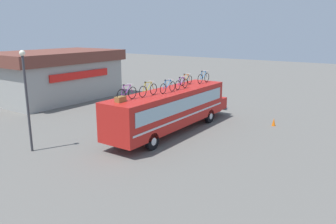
{
  "coord_description": "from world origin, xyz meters",
  "views": [
    {
      "loc": [
        -18.43,
        -12.64,
        6.98
      ],
      "look_at": [
        -0.19,
        0.0,
        1.5
      ],
      "focal_mm": 35.57,
      "sensor_mm": 36.0,
      "label": 1
    }
  ],
  "objects_px": {
    "rooftop_bicycle_4": "(181,84)",
    "rooftop_bicycle_5": "(186,80)",
    "rooftop_bicycle_2": "(148,90)",
    "rooftop_bicycle_3": "(168,87)",
    "rooftop_bicycle_6": "(203,78)",
    "traffic_cone": "(274,122)",
    "rooftop_bicycle_1": "(127,93)",
    "street_lamp": "(26,93)",
    "bus": "(171,108)",
    "luggage_bag_1": "(120,99)"
  },
  "relations": [
    {
      "from": "luggage_bag_1",
      "to": "street_lamp",
      "type": "distance_m",
      "value": 5.36
    },
    {
      "from": "rooftop_bicycle_5",
      "to": "bus",
      "type": "bearing_deg",
      "value": -171.62
    },
    {
      "from": "luggage_bag_1",
      "to": "rooftop_bicycle_4",
      "type": "relative_size",
      "value": 0.39
    },
    {
      "from": "rooftop_bicycle_5",
      "to": "rooftop_bicycle_1",
      "type": "bearing_deg",
      "value": -179.16
    },
    {
      "from": "rooftop_bicycle_4",
      "to": "rooftop_bicycle_1",
      "type": "bearing_deg",
      "value": 173.65
    },
    {
      "from": "rooftop_bicycle_3",
      "to": "rooftop_bicycle_1",
      "type": "bearing_deg",
      "value": 170.4
    },
    {
      "from": "luggage_bag_1",
      "to": "rooftop_bicycle_2",
      "type": "relative_size",
      "value": 0.35
    },
    {
      "from": "rooftop_bicycle_6",
      "to": "street_lamp",
      "type": "height_order",
      "value": "street_lamp"
    },
    {
      "from": "street_lamp",
      "to": "luggage_bag_1",
      "type": "bearing_deg",
      "value": -54.74
    },
    {
      "from": "rooftop_bicycle_3",
      "to": "traffic_cone",
      "type": "height_order",
      "value": "rooftop_bicycle_3"
    },
    {
      "from": "rooftop_bicycle_2",
      "to": "rooftop_bicycle_4",
      "type": "distance_m",
      "value": 3.37
    },
    {
      "from": "bus",
      "to": "rooftop_bicycle_1",
      "type": "distance_m",
      "value": 4.59
    },
    {
      "from": "bus",
      "to": "rooftop_bicycle_5",
      "type": "distance_m",
      "value": 2.98
    },
    {
      "from": "rooftop_bicycle_3",
      "to": "rooftop_bicycle_4",
      "type": "relative_size",
      "value": 1.09
    },
    {
      "from": "rooftop_bicycle_4",
      "to": "rooftop_bicycle_5",
      "type": "bearing_deg",
      "value": 21.45
    },
    {
      "from": "rooftop_bicycle_2",
      "to": "rooftop_bicycle_3",
      "type": "distance_m",
      "value": 1.7
    },
    {
      "from": "bus",
      "to": "street_lamp",
      "type": "bearing_deg",
      "value": 149.96
    },
    {
      "from": "rooftop_bicycle_4",
      "to": "rooftop_bicycle_2",
      "type": "bearing_deg",
      "value": 174.41
    },
    {
      "from": "rooftop_bicycle_4",
      "to": "rooftop_bicycle_5",
      "type": "height_order",
      "value": "rooftop_bicycle_5"
    },
    {
      "from": "rooftop_bicycle_2",
      "to": "rooftop_bicycle_3",
      "type": "height_order",
      "value": "rooftop_bicycle_2"
    },
    {
      "from": "rooftop_bicycle_5",
      "to": "rooftop_bicycle_6",
      "type": "height_order",
      "value": "rooftop_bicycle_6"
    },
    {
      "from": "rooftop_bicycle_6",
      "to": "traffic_cone",
      "type": "height_order",
      "value": "rooftop_bicycle_6"
    },
    {
      "from": "rooftop_bicycle_1",
      "to": "traffic_cone",
      "type": "distance_m",
      "value": 11.79
    },
    {
      "from": "luggage_bag_1",
      "to": "rooftop_bicycle_5",
      "type": "height_order",
      "value": "rooftop_bicycle_5"
    },
    {
      "from": "rooftop_bicycle_1",
      "to": "street_lamp",
      "type": "distance_m",
      "value": 5.69
    },
    {
      "from": "rooftop_bicycle_1",
      "to": "rooftop_bicycle_4",
      "type": "relative_size",
      "value": 1.06
    },
    {
      "from": "bus",
      "to": "rooftop_bicycle_6",
      "type": "height_order",
      "value": "rooftop_bicycle_6"
    },
    {
      "from": "rooftop_bicycle_2",
      "to": "rooftop_bicycle_5",
      "type": "bearing_deg",
      "value": 3.81
    },
    {
      "from": "bus",
      "to": "rooftop_bicycle_5",
      "type": "relative_size",
      "value": 7.52
    },
    {
      "from": "luggage_bag_1",
      "to": "rooftop_bicycle_6",
      "type": "xyz_separation_m",
      "value": [
        8.97,
        -0.47,
        0.24
      ]
    },
    {
      "from": "rooftop_bicycle_4",
      "to": "street_lamp",
      "type": "height_order",
      "value": "street_lamp"
    },
    {
      "from": "luggage_bag_1",
      "to": "rooftop_bicycle_1",
      "type": "xyz_separation_m",
      "value": [
        0.59,
        0.03,
        0.24
      ]
    },
    {
      "from": "rooftop_bicycle_4",
      "to": "rooftop_bicycle_5",
      "type": "xyz_separation_m",
      "value": [
        1.69,
        0.66,
        0.0
      ]
    },
    {
      "from": "bus",
      "to": "street_lamp",
      "type": "distance_m",
      "value": 9.36
    },
    {
      "from": "rooftop_bicycle_1",
      "to": "street_lamp",
      "type": "height_order",
      "value": "street_lamp"
    },
    {
      "from": "rooftop_bicycle_5",
      "to": "traffic_cone",
      "type": "relative_size",
      "value": 2.86
    },
    {
      "from": "street_lamp",
      "to": "rooftop_bicycle_1",
      "type": "bearing_deg",
      "value": -49.69
    },
    {
      "from": "traffic_cone",
      "to": "street_lamp",
      "type": "relative_size",
      "value": 0.1
    },
    {
      "from": "bus",
      "to": "luggage_bag_1",
      "type": "bearing_deg",
      "value": 177.2
    },
    {
      "from": "rooftop_bicycle_2",
      "to": "street_lamp",
      "type": "bearing_deg",
      "value": 139.74
    },
    {
      "from": "rooftop_bicycle_3",
      "to": "rooftop_bicycle_5",
      "type": "bearing_deg",
      "value": 11.25
    },
    {
      "from": "rooftop_bicycle_3",
      "to": "rooftop_bicycle_6",
      "type": "xyz_separation_m",
      "value": [
        4.99,
        0.08,
        0.03
      ]
    },
    {
      "from": "rooftop_bicycle_3",
      "to": "bus",
      "type": "bearing_deg",
      "value": 18.89
    },
    {
      "from": "bus",
      "to": "traffic_cone",
      "type": "height_order",
      "value": "bus"
    },
    {
      "from": "bus",
      "to": "rooftop_bicycle_1",
      "type": "xyz_separation_m",
      "value": [
        -4.28,
        0.27,
        1.64
      ]
    },
    {
      "from": "bus",
      "to": "luggage_bag_1",
      "type": "xyz_separation_m",
      "value": [
        -4.87,
        0.24,
        1.4
      ]
    },
    {
      "from": "luggage_bag_1",
      "to": "rooftop_bicycle_1",
      "type": "relative_size",
      "value": 0.37
    },
    {
      "from": "traffic_cone",
      "to": "street_lamp",
      "type": "bearing_deg",
      "value": 143.16
    },
    {
      "from": "rooftop_bicycle_4",
      "to": "rooftop_bicycle_5",
      "type": "relative_size",
      "value": 0.96
    },
    {
      "from": "rooftop_bicycle_3",
      "to": "street_lamp",
      "type": "xyz_separation_m",
      "value": [
        -7.06,
        4.91,
        0.16
      ]
    }
  ]
}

